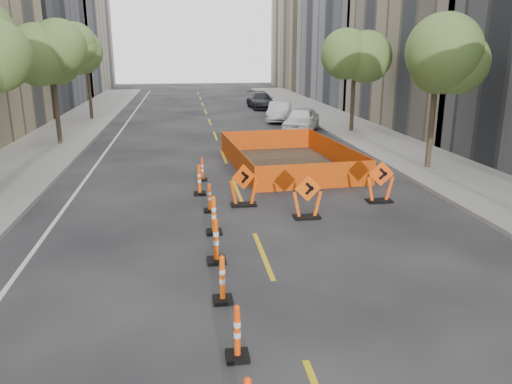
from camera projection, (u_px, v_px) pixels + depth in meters
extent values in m
plane|color=black|center=(299.00, 344.00, 8.77)|extent=(140.00, 140.00, 0.00)
cube|color=gray|center=(440.00, 168.00, 21.41)|extent=(4.00, 90.00, 0.15)
cube|color=gray|center=(44.00, 3.00, 56.53)|extent=(12.00, 20.00, 20.00)
cube|color=gray|center=(477.00, 16.00, 31.83)|extent=(12.00, 16.00, 14.00)
cube|color=tan|center=(326.00, 25.00, 64.65)|extent=(12.00, 14.00, 16.00)
cylinder|color=#382B1E|center=(57.00, 117.00, 26.19)|extent=(0.24, 0.24, 3.15)
sphere|color=#3D6A2D|center=(51.00, 58.00, 25.37)|extent=(2.80, 2.80, 2.80)
cylinder|color=#382B1E|center=(90.00, 99.00, 35.70)|extent=(0.24, 0.24, 3.15)
sphere|color=#3D6A2D|center=(86.00, 56.00, 34.88)|extent=(2.80, 2.80, 2.80)
cylinder|color=#382B1E|center=(431.00, 134.00, 20.92)|extent=(0.24, 0.24, 3.15)
sphere|color=#3D6A2D|center=(438.00, 60.00, 20.09)|extent=(2.80, 2.80, 2.80)
cylinder|color=#382B1E|center=(352.00, 107.00, 30.43)|extent=(0.24, 0.24, 3.15)
sphere|color=#3D6A2D|center=(355.00, 57.00, 29.60)|extent=(2.80, 2.80, 2.80)
imported|color=silver|center=(301.00, 120.00, 31.01)|extent=(3.48, 4.78, 1.51)
imported|color=#A9A8AD|center=(279.00, 112.00, 35.60)|extent=(2.55, 4.36, 1.36)
imported|color=black|center=(261.00, 100.00, 43.34)|extent=(2.15, 4.79, 1.36)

